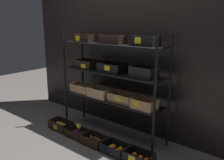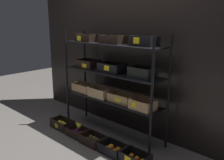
{
  "view_description": "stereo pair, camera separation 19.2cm",
  "coord_description": "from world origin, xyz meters",
  "px_view_note": "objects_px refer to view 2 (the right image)",
  "views": [
    {
      "loc": [
        2.08,
        -2.56,
        1.66
      ],
      "look_at": [
        0.0,
        0.0,
        0.83
      ],
      "focal_mm": 38.79,
      "sensor_mm": 36.0,
      "label": 1
    },
    {
      "loc": [
        2.23,
        -2.43,
        1.66
      ],
      "look_at": [
        0.0,
        0.0,
        0.83
      ],
      "focal_mm": 38.79,
      "sensor_mm": 36.0,
      "label": 2
    }
  ],
  "objects_px": {
    "crate_ground_kiwi": "(93,140)",
    "banana_bunch_loose": "(79,126)",
    "crate_ground_orange": "(113,149)",
    "crate_ground_tangerine": "(135,159)",
    "display_rack": "(112,73)",
    "crate_ground_plum": "(77,133)",
    "crate_ground_lemon": "(62,125)"
  },
  "relations": [
    {
      "from": "display_rack",
      "to": "crate_ground_tangerine",
      "type": "relative_size",
      "value": 4.95
    },
    {
      "from": "crate_ground_orange",
      "to": "banana_bunch_loose",
      "type": "height_order",
      "value": "banana_bunch_loose"
    },
    {
      "from": "crate_ground_orange",
      "to": "banana_bunch_loose",
      "type": "xyz_separation_m",
      "value": [
        -0.67,
        0.0,
        0.12
      ]
    },
    {
      "from": "display_rack",
      "to": "crate_ground_orange",
      "type": "distance_m",
      "value": 1.03
    },
    {
      "from": "crate_ground_lemon",
      "to": "crate_ground_plum",
      "type": "distance_m",
      "value": 0.37
    },
    {
      "from": "display_rack",
      "to": "crate_ground_plum",
      "type": "distance_m",
      "value": 1.02
    },
    {
      "from": "crate_ground_plum",
      "to": "crate_ground_tangerine",
      "type": "xyz_separation_m",
      "value": [
        1.05,
        0.01,
        0.01
      ]
    },
    {
      "from": "banana_bunch_loose",
      "to": "crate_ground_lemon",
      "type": "bearing_deg",
      "value": 179.78
    },
    {
      "from": "banana_bunch_loose",
      "to": "crate_ground_plum",
      "type": "bearing_deg",
      "value": -179.57
    },
    {
      "from": "display_rack",
      "to": "crate_ground_orange",
      "type": "bearing_deg",
      "value": -46.33
    },
    {
      "from": "display_rack",
      "to": "crate_ground_orange",
      "type": "relative_size",
      "value": 5.04
    },
    {
      "from": "crate_ground_kiwi",
      "to": "crate_ground_orange",
      "type": "distance_m",
      "value": 0.36
    },
    {
      "from": "crate_ground_kiwi",
      "to": "banana_bunch_loose",
      "type": "relative_size",
      "value": 2.43
    },
    {
      "from": "crate_ground_orange",
      "to": "crate_ground_kiwi",
      "type": "bearing_deg",
      "value": -179.31
    },
    {
      "from": "display_rack",
      "to": "crate_ground_kiwi",
      "type": "relative_size",
      "value": 5.07
    },
    {
      "from": "crate_ground_tangerine",
      "to": "banana_bunch_loose",
      "type": "bearing_deg",
      "value": -179.4
    },
    {
      "from": "crate_ground_plum",
      "to": "crate_ground_tangerine",
      "type": "relative_size",
      "value": 0.89
    },
    {
      "from": "crate_ground_kiwi",
      "to": "crate_ground_orange",
      "type": "bearing_deg",
      "value": 0.69
    },
    {
      "from": "crate_ground_tangerine",
      "to": "banana_bunch_loose",
      "type": "xyz_separation_m",
      "value": [
        -1.02,
        -0.01,
        0.12
      ]
    },
    {
      "from": "crate_ground_lemon",
      "to": "crate_ground_plum",
      "type": "xyz_separation_m",
      "value": [
        0.37,
        -0.0,
        -0.01
      ]
    },
    {
      "from": "crate_ground_plum",
      "to": "crate_ground_orange",
      "type": "height_order",
      "value": "crate_ground_orange"
    },
    {
      "from": "crate_ground_orange",
      "to": "crate_ground_tangerine",
      "type": "bearing_deg",
      "value": 2.29
    },
    {
      "from": "crate_ground_plum",
      "to": "banana_bunch_loose",
      "type": "distance_m",
      "value": 0.13
    },
    {
      "from": "display_rack",
      "to": "crate_ground_plum",
      "type": "relative_size",
      "value": 5.58
    },
    {
      "from": "crate_ground_lemon",
      "to": "crate_ground_orange",
      "type": "bearing_deg",
      "value": -0.26
    },
    {
      "from": "display_rack",
      "to": "banana_bunch_loose",
      "type": "relative_size",
      "value": 12.31
    },
    {
      "from": "display_rack",
      "to": "crate_ground_tangerine",
      "type": "height_order",
      "value": "display_rack"
    },
    {
      "from": "crate_ground_plum",
      "to": "crate_ground_kiwi",
      "type": "bearing_deg",
      "value": -1.22
    },
    {
      "from": "crate_ground_lemon",
      "to": "crate_ground_kiwi",
      "type": "bearing_deg",
      "value": -0.74
    },
    {
      "from": "crate_ground_orange",
      "to": "crate_ground_tangerine",
      "type": "height_order",
      "value": "crate_ground_tangerine"
    },
    {
      "from": "crate_ground_lemon",
      "to": "crate_ground_kiwi",
      "type": "xyz_separation_m",
      "value": [
        0.72,
        -0.01,
        -0.01
      ]
    },
    {
      "from": "crate_ground_lemon",
      "to": "crate_ground_kiwi",
      "type": "height_order",
      "value": "crate_ground_lemon"
    }
  ]
}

